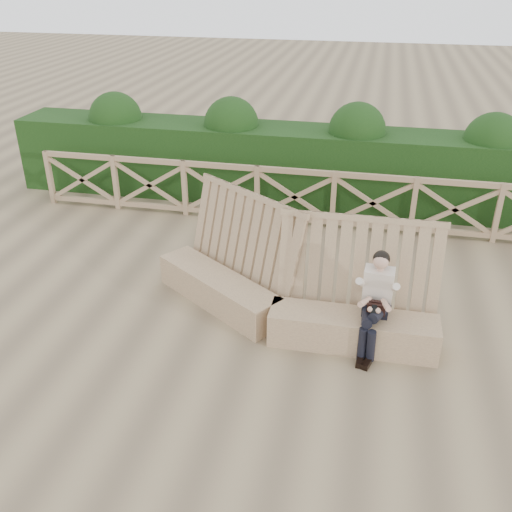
# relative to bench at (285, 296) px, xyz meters

# --- Properties ---
(ground) EXTENTS (60.00, 60.00, 0.00)m
(ground) POSITION_rel_bench_xyz_m (-0.37, -0.28, -0.40)
(ground) COLOR brown
(ground) RESTS_ON ground
(bench) EXTENTS (4.06, 1.89, 1.59)m
(bench) POSITION_rel_bench_xyz_m (0.00, 0.00, 0.00)
(bench) COLOR #81624A
(bench) RESTS_ON ground
(woman) EXTENTS (0.39, 0.80, 1.35)m
(woman) POSITION_rel_bench_xyz_m (1.20, -0.36, 0.33)
(woman) COLOR black
(woman) RESTS_ON ground
(guardrail) EXTENTS (10.10, 0.09, 1.10)m
(guardrail) POSITION_rel_bench_xyz_m (-0.37, 3.22, 0.15)
(guardrail) COLOR #927255
(guardrail) RESTS_ON ground
(hedge) EXTENTS (12.00, 1.20, 1.50)m
(hedge) POSITION_rel_bench_xyz_m (-0.37, 4.42, 0.35)
(hedge) COLOR black
(hedge) RESTS_ON ground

